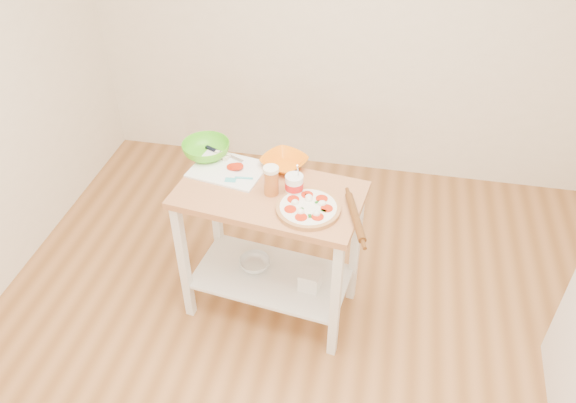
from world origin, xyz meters
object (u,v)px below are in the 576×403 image
(shelf_bin, at_px, (310,280))
(spatula, at_px, (238,179))
(yogurt_tub, at_px, (294,185))
(rolling_pin, at_px, (355,217))
(beer_pint, at_px, (271,180))
(cutting_board, at_px, (228,169))
(prep_island, at_px, (270,229))
(knife, at_px, (219,152))
(shelf_glass_bowl, at_px, (255,263))
(orange_bowl, at_px, (284,162))
(green_bowl, at_px, (206,150))
(pizza, at_px, (308,208))

(shelf_bin, bearing_deg, spatula, 166.18)
(yogurt_tub, distance_m, rolling_pin, 0.38)
(beer_pint, bearing_deg, cutting_board, 150.56)
(spatula, bearing_deg, yogurt_tub, -13.81)
(prep_island, xyz_separation_m, spatula, (-0.19, 0.06, 0.28))
(knife, bearing_deg, shelf_bin, -4.26)
(shelf_bin, bearing_deg, shelf_glass_bowl, 165.23)
(orange_bowl, xyz_separation_m, green_bowl, (-0.47, 0.02, 0.01))
(prep_island, bearing_deg, cutting_board, 150.32)
(green_bowl, height_order, shelf_glass_bowl, green_bowl)
(shelf_bin, bearing_deg, prep_island, 169.40)
(orange_bowl, height_order, shelf_bin, orange_bowl)
(rolling_pin, bearing_deg, shelf_bin, 157.27)
(knife, bearing_deg, yogurt_tub, -4.64)
(orange_bowl, bearing_deg, knife, 173.15)
(cutting_board, bearing_deg, pizza, -17.42)
(pizza, bearing_deg, prep_island, 154.55)
(green_bowl, height_order, rolling_pin, green_bowl)
(cutting_board, height_order, rolling_pin, rolling_pin)
(pizza, bearing_deg, rolling_pin, -7.55)
(cutting_board, height_order, yogurt_tub, yogurt_tub)
(pizza, height_order, knife, pizza)
(knife, bearing_deg, prep_island, -13.89)
(prep_island, xyz_separation_m, shelf_glass_bowl, (-0.12, 0.05, -0.35))
(orange_bowl, bearing_deg, rolling_pin, -41.25)
(orange_bowl, relative_size, shelf_glass_bowl, 1.27)
(prep_island, xyz_separation_m, shelf_bin, (0.25, -0.05, -0.32))
(yogurt_tub, relative_size, rolling_pin, 0.59)
(cutting_board, relative_size, shelf_glass_bowl, 2.34)
(green_bowl, relative_size, beer_pint, 1.67)
(spatula, xyz_separation_m, orange_bowl, (0.22, 0.19, 0.01))
(prep_island, relative_size, beer_pint, 6.40)
(pizza, bearing_deg, yogurt_tub, 128.76)
(beer_pint, height_order, yogurt_tub, yogurt_tub)
(prep_island, xyz_separation_m, orange_bowl, (0.03, 0.25, 0.29))
(orange_bowl, xyz_separation_m, rolling_pin, (0.45, -0.39, -0.01))
(shelf_glass_bowl, relative_size, shelf_bin, 1.62)
(prep_island, distance_m, yogurt_tub, 0.35)
(pizza, height_order, shelf_glass_bowl, pizza)
(pizza, distance_m, green_bowl, 0.77)
(knife, height_order, rolling_pin, rolling_pin)
(beer_pint, distance_m, shelf_bin, 0.71)
(prep_island, height_order, spatula, spatula)
(shelf_glass_bowl, xyz_separation_m, shelf_bin, (0.36, -0.10, 0.03))
(shelf_glass_bowl, bearing_deg, spatula, 170.75)
(prep_island, bearing_deg, yogurt_tub, 4.85)
(yogurt_tub, bearing_deg, knife, 150.50)
(cutting_board, height_order, shelf_bin, cutting_board)
(pizza, relative_size, yogurt_tub, 1.60)
(shelf_bin, bearing_deg, rolling_pin, -22.73)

